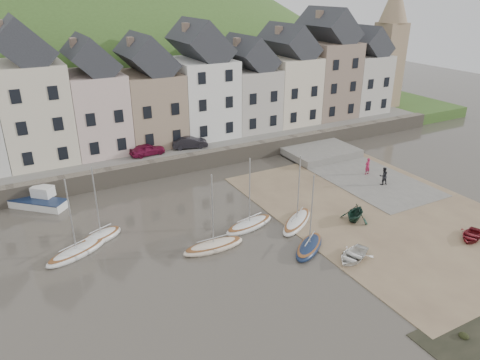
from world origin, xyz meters
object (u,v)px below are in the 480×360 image
rowboat_red (472,236)px  person_red (367,166)px  rowboat_white (353,255)px  car_right (190,142)px  sailboat_0 (77,252)px  person_dark (383,176)px  car_left (147,149)px  rowboat_green (355,213)px

rowboat_red → person_red: size_ratio=1.60×
rowboat_white → car_right: 24.37m
sailboat_0 → person_dark: 29.13m
person_dark → car_right: car_right is taller
rowboat_red → car_left: bearing=-168.7°
rowboat_green → car_left: bearing=-179.1°
person_red → car_left: size_ratio=0.48×
sailboat_0 → person_dark: (29.08, -1.42, 0.76)m
person_dark → car_left: size_ratio=0.49×
rowboat_red → person_dark: 11.15m
car_right → rowboat_red: bearing=-140.9°
rowboat_red → rowboat_white: bearing=-124.7°
person_dark → car_left: (-19.08, 15.36, 1.21)m
sailboat_0 → person_red: (29.58, 1.34, 0.75)m
rowboat_green → person_red: size_ratio=1.56×
person_red → car_left: 23.31m
person_red → car_right: (-14.69, 12.59, 1.24)m
rowboat_green → car_right: 20.86m
sailboat_0 → person_red: 29.62m
person_red → person_dark: person_dark is taller
person_red → rowboat_white: bearing=39.9°
car_left → car_right: bearing=-94.6°
rowboat_white → car_left: 25.35m
person_red → person_dark: bearing=76.1°
sailboat_0 → car_left: sailboat_0 is taller
rowboat_white → rowboat_green: rowboat_green is taller
rowboat_green → car_left: size_ratio=0.75×
car_left → car_right: size_ratio=0.95×
sailboat_0 → car_right: size_ratio=1.61×
sailboat_0 → person_red: sailboat_0 is taller
rowboat_green → rowboat_red: size_ratio=0.98×
rowboat_white → sailboat_0: bearing=-141.5°
rowboat_white → person_red: bearing=112.6°
rowboat_green → car_right: size_ratio=0.71×
sailboat_0 → rowboat_red: (27.55, -12.45, 0.09)m
sailboat_0 → rowboat_white: 20.22m
person_red → person_dark: size_ratio=0.98×
rowboat_white → rowboat_red: (10.11, -2.22, -0.04)m
rowboat_white → rowboat_green: size_ratio=1.15×
person_dark → car_right: (-14.19, 15.36, 1.22)m
sailboat_0 → rowboat_white: sailboat_0 is taller
sailboat_0 → rowboat_green: (21.60, -5.76, 0.53)m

